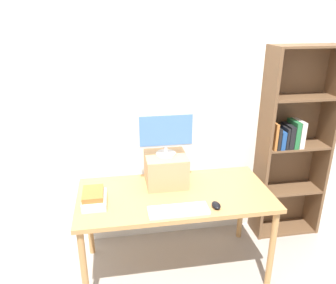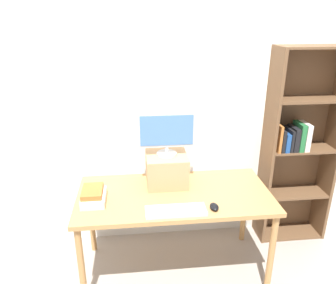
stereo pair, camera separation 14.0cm
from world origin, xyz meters
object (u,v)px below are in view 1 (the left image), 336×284
object	(u,v)px
computer_monitor	(166,132)
computer_mouse	(216,205)
bookshelf_unit	(291,143)
book_stack	(94,198)
desk	(175,201)
riser_box	(166,169)
keyboard	(179,210)

from	to	relation	value
computer_monitor	computer_mouse	world-z (taller)	computer_monitor
bookshelf_unit	computer_mouse	xyz separation A→B (m)	(-0.94, -0.66, -0.18)
book_stack	desk	bearing A→B (deg)	5.01
riser_box	book_stack	size ratio (longest dim) A/B	1.32
computer_mouse	desk	bearing A→B (deg)	135.93
riser_box	book_stack	xyz separation A→B (m)	(-0.59, -0.24, -0.08)
computer_monitor	bookshelf_unit	bearing A→B (deg)	9.75
desk	bookshelf_unit	distance (m)	1.30
riser_box	computer_mouse	bearing A→B (deg)	-55.00
keyboard	book_stack	bearing A→B (deg)	160.62
riser_box	computer_monitor	xyz separation A→B (m)	(0.00, -0.00, 0.33)
riser_box	book_stack	world-z (taller)	riser_box
desk	computer_monitor	distance (m)	0.56
computer_monitor	computer_mouse	distance (m)	0.70
desk	computer_monitor	xyz separation A→B (m)	(-0.04, 0.18, 0.53)
desk	riser_box	xyz separation A→B (m)	(-0.04, 0.18, 0.20)
desk	computer_mouse	distance (m)	0.38
bookshelf_unit	computer_mouse	size ratio (longest dim) A/B	17.96
computer_monitor	book_stack	size ratio (longest dim) A/B	1.82
bookshelf_unit	computer_monitor	world-z (taller)	bookshelf_unit
bookshelf_unit	riser_box	size ratio (longest dim) A/B	5.49
computer_mouse	keyboard	bearing A→B (deg)	-177.47
keyboard	computer_mouse	distance (m)	0.29
keyboard	bookshelf_unit	bearing A→B (deg)	28.47
desk	keyboard	xyz separation A→B (m)	(-0.02, -0.27, 0.09)
bookshelf_unit	keyboard	distance (m)	1.41
computer_mouse	book_stack	world-z (taller)	book_stack
bookshelf_unit	desk	bearing A→B (deg)	-161.81
computer_mouse	book_stack	bearing A→B (deg)	167.34
desk	keyboard	world-z (taller)	keyboard
desk	riser_box	size ratio (longest dim) A/B	4.58
desk	computer_mouse	xyz separation A→B (m)	(0.27, -0.26, 0.09)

